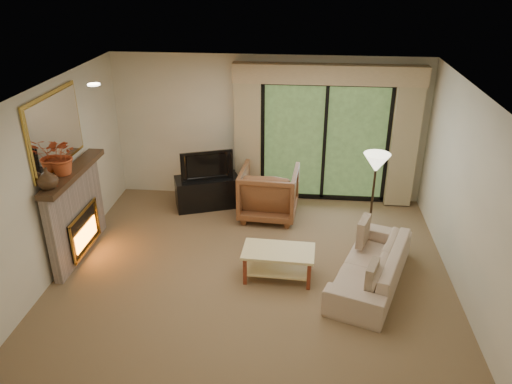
# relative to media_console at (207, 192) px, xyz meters

# --- Properties ---
(floor) EXTENTS (5.50, 5.50, 0.00)m
(floor) POSITION_rel_media_console_xyz_m (1.04, -1.95, -0.28)
(floor) COLOR brown
(floor) RESTS_ON ground
(ceiling) EXTENTS (5.50, 5.50, 0.00)m
(ceiling) POSITION_rel_media_console_xyz_m (1.04, -1.95, 2.32)
(ceiling) COLOR silver
(ceiling) RESTS_ON ground
(wall_back) EXTENTS (5.00, 0.00, 5.00)m
(wall_back) POSITION_rel_media_console_xyz_m (1.04, 0.55, 1.02)
(wall_back) COLOR beige
(wall_back) RESTS_ON ground
(wall_front) EXTENTS (5.00, 0.00, 5.00)m
(wall_front) POSITION_rel_media_console_xyz_m (1.04, -4.45, 1.02)
(wall_front) COLOR beige
(wall_front) RESTS_ON ground
(wall_left) EXTENTS (0.00, 5.00, 5.00)m
(wall_left) POSITION_rel_media_console_xyz_m (-1.71, -1.95, 1.02)
(wall_left) COLOR beige
(wall_left) RESTS_ON ground
(wall_right) EXTENTS (0.00, 5.00, 5.00)m
(wall_right) POSITION_rel_media_console_xyz_m (3.79, -1.95, 1.02)
(wall_right) COLOR beige
(wall_right) RESTS_ON ground
(fireplace) EXTENTS (0.24, 1.70, 1.37)m
(fireplace) POSITION_rel_media_console_xyz_m (-1.59, -1.75, 0.41)
(fireplace) COLOR gray
(fireplace) RESTS_ON floor
(mirror) EXTENTS (0.07, 1.45, 1.02)m
(mirror) POSITION_rel_media_console_xyz_m (-1.68, -1.75, 1.67)
(mirror) COLOR gold
(mirror) RESTS_ON wall_left
(sliding_door) EXTENTS (2.26, 0.10, 2.16)m
(sliding_door) POSITION_rel_media_console_xyz_m (2.04, 0.50, 0.82)
(sliding_door) COLOR black
(sliding_door) RESTS_ON floor
(curtain_left) EXTENTS (0.45, 0.18, 2.35)m
(curtain_left) POSITION_rel_media_console_xyz_m (0.69, 0.39, 0.92)
(curtain_left) COLOR tan
(curtain_left) RESTS_ON floor
(curtain_right) EXTENTS (0.45, 0.18, 2.35)m
(curtain_right) POSITION_rel_media_console_xyz_m (3.39, 0.39, 0.92)
(curtain_right) COLOR tan
(curtain_right) RESTS_ON floor
(cornice) EXTENTS (3.20, 0.24, 0.32)m
(cornice) POSITION_rel_media_console_xyz_m (2.04, 0.41, 2.04)
(cornice) COLOR tan
(cornice) RESTS_ON wall_back
(media_console) EXTENTS (1.21, 0.85, 0.55)m
(media_console) POSITION_rel_media_console_xyz_m (0.00, 0.00, 0.00)
(media_console) COLOR black
(media_console) RESTS_ON floor
(tv) EXTENTS (0.89, 0.42, 0.52)m
(tv) POSITION_rel_media_console_xyz_m (0.00, 0.00, 0.54)
(tv) COLOR black
(tv) RESTS_ON media_console
(armchair) EXTENTS (1.00, 1.03, 0.88)m
(armchair) POSITION_rel_media_console_xyz_m (1.12, -0.26, 0.17)
(armchair) COLOR brown
(armchair) RESTS_ON floor
(sofa) EXTENTS (1.36, 2.08, 0.57)m
(sofa) POSITION_rel_media_console_xyz_m (2.64, -2.09, 0.01)
(sofa) COLOR tan
(sofa) RESTS_ON floor
(pillow_near) EXTENTS (0.21, 0.38, 0.37)m
(pillow_near) POSITION_rel_media_console_xyz_m (2.58, -2.65, 0.21)
(pillow_near) COLOR brown
(pillow_near) RESTS_ON sofa
(pillow_far) EXTENTS (0.23, 0.42, 0.41)m
(pillow_far) POSITION_rel_media_console_xyz_m (2.58, -1.53, 0.22)
(pillow_far) COLOR brown
(pillow_far) RESTS_ON sofa
(coffee_table) EXTENTS (1.00, 0.58, 0.44)m
(coffee_table) POSITION_rel_media_console_xyz_m (1.39, -2.08, -0.06)
(coffee_table) COLOR #F2D48E
(coffee_table) RESTS_ON floor
(floor_lamp) EXTENTS (0.40, 0.40, 1.47)m
(floor_lamp) POSITION_rel_media_console_xyz_m (2.74, -0.97, 0.46)
(floor_lamp) COLOR #FFF7CD
(floor_lamp) RESTS_ON floor
(vase) EXTENTS (0.30, 0.30, 0.28)m
(vase) POSITION_rel_media_console_xyz_m (-1.57, -2.37, 1.23)
(vase) COLOR #3D291A
(vase) RESTS_ON fireplace
(branches) EXTENTS (0.50, 0.43, 0.53)m
(branches) POSITION_rel_media_console_xyz_m (-1.57, -1.90, 1.36)
(branches) COLOR #B94B24
(branches) RESTS_ON fireplace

